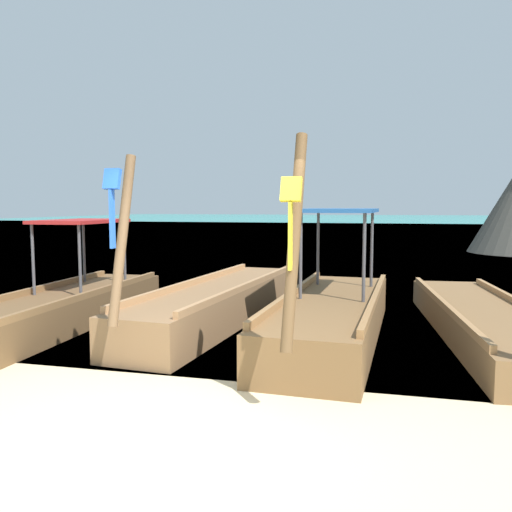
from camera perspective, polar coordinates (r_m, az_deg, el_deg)
The scene contains 6 objects.
ground at distance 4.97m, azimuth -10.55°, elevation -18.68°, with size 120.00×120.00×0.00m, color beige.
sea_water at distance 65.73m, azimuth 12.37°, elevation 3.54°, with size 120.00×120.00×0.00m, color teal.
longtail_boat_orange_ribbon at distance 9.49m, azimuth -20.30°, elevation -5.16°, with size 1.39×6.06×2.65m.
longtail_boat_blue_ribbon at distance 9.26m, azimuth -4.04°, elevation -5.12°, with size 1.61×6.25×2.65m.
longtail_boat_yellow_ribbon at distance 8.11m, azimuth 8.27°, elevation -6.35°, with size 1.56×5.72×2.78m.
longtail_boat_red_ribbon at distance 8.88m, azimuth 23.45°, elevation -6.56°, with size 1.80×6.29×2.29m.
Camera 1 is at (1.92, -4.12, 2.02)m, focal length 36.83 mm.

